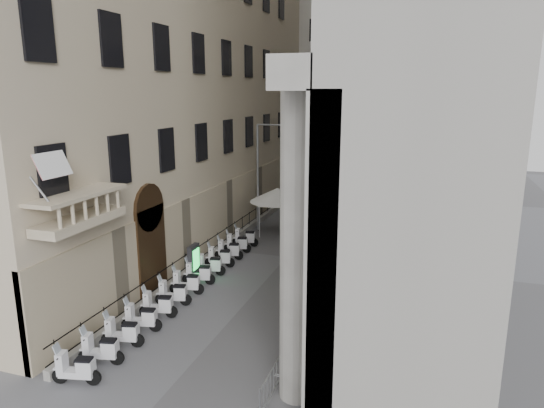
{
  "coord_description": "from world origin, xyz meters",
  "views": [
    {
      "loc": [
        7.91,
        -7.92,
        9.95
      ],
      "look_at": [
        0.68,
        14.2,
        4.5
      ],
      "focal_mm": 32.0,
      "sensor_mm": 36.0,
      "label": 1
    }
  ],
  "objects_px": {
    "scooter_0": "(78,384)",
    "pedestrian_a": "(319,216)",
    "info_kiosk": "(194,263)",
    "security_tent": "(285,197)",
    "pedestrian_b": "(326,213)",
    "street_lamp": "(261,168)"
  },
  "relations": [
    {
      "from": "security_tent",
      "to": "pedestrian_a",
      "type": "distance_m",
      "value": 3.23
    },
    {
      "from": "security_tent",
      "to": "pedestrian_b",
      "type": "relative_size",
      "value": 2.18
    },
    {
      "from": "pedestrian_a",
      "to": "pedestrian_b",
      "type": "distance_m",
      "value": 1.59
    },
    {
      "from": "security_tent",
      "to": "info_kiosk",
      "type": "bearing_deg",
      "value": -102.08
    },
    {
      "from": "scooter_0",
      "to": "pedestrian_a",
      "type": "bearing_deg",
      "value": -22.67
    },
    {
      "from": "security_tent",
      "to": "pedestrian_a",
      "type": "relative_size",
      "value": 1.97
    },
    {
      "from": "scooter_0",
      "to": "street_lamp",
      "type": "height_order",
      "value": "street_lamp"
    },
    {
      "from": "street_lamp",
      "to": "pedestrian_a",
      "type": "xyz_separation_m",
      "value": [
        3.97,
        1.36,
        -3.56
      ]
    },
    {
      "from": "scooter_0",
      "to": "street_lamp",
      "type": "bearing_deg",
      "value": -12.12
    },
    {
      "from": "security_tent",
      "to": "pedestrian_a",
      "type": "height_order",
      "value": "security_tent"
    },
    {
      "from": "scooter_0",
      "to": "street_lamp",
      "type": "xyz_separation_m",
      "value": [
        -0.25,
        20.08,
        4.57
      ]
    },
    {
      "from": "street_lamp",
      "to": "pedestrian_b",
      "type": "xyz_separation_m",
      "value": [
        4.16,
        2.93,
        -3.66
      ]
    },
    {
      "from": "scooter_0",
      "to": "info_kiosk",
      "type": "distance_m",
      "value": 9.89
    },
    {
      "from": "security_tent",
      "to": "pedestrian_b",
      "type": "bearing_deg",
      "value": 55.5
    },
    {
      "from": "security_tent",
      "to": "info_kiosk",
      "type": "distance_m",
      "value": 10.21
    },
    {
      "from": "scooter_0",
      "to": "security_tent",
      "type": "distance_m",
      "value": 19.92
    },
    {
      "from": "pedestrian_a",
      "to": "info_kiosk",
      "type": "bearing_deg",
      "value": 49.89
    },
    {
      "from": "street_lamp",
      "to": "info_kiosk",
      "type": "relative_size",
      "value": 3.89
    },
    {
      "from": "pedestrian_a",
      "to": "pedestrian_b",
      "type": "bearing_deg",
      "value": -117.17
    },
    {
      "from": "scooter_0",
      "to": "info_kiosk",
      "type": "xyz_separation_m",
      "value": [
        -0.49,
        9.82,
        1.0
      ]
    },
    {
      "from": "scooter_0",
      "to": "pedestrian_b",
      "type": "bearing_deg",
      "value": -22.48
    },
    {
      "from": "street_lamp",
      "to": "pedestrian_b",
      "type": "height_order",
      "value": "street_lamp"
    }
  ]
}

